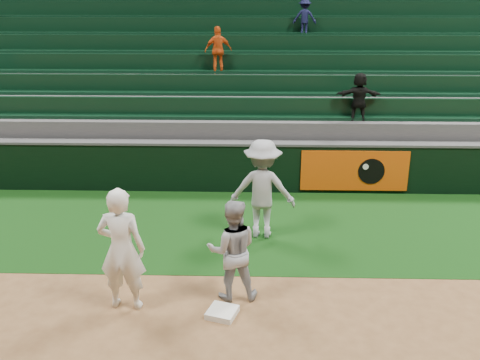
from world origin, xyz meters
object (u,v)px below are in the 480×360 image
object	(u,v)px
baserunner	(232,250)
first_base	(222,312)
base_coach	(262,189)
first_baseman	(122,249)

from	to	relation	value
baserunner	first_base	bearing A→B (deg)	70.43
baserunner	base_coach	world-z (taller)	base_coach
first_baseman	baserunner	bearing A→B (deg)	-165.07
baserunner	base_coach	xyz separation A→B (m)	(0.50, 2.32, 0.17)
first_baseman	base_coach	distance (m)	3.43
first_baseman	baserunner	xyz separation A→B (m)	(1.68, 0.33, -0.16)
first_base	first_baseman	xyz separation A→B (m)	(-1.54, 0.21, 0.95)
first_base	baserunner	distance (m)	0.97
baserunner	base_coach	distance (m)	2.38
baserunner	first_baseman	bearing A→B (deg)	5.94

